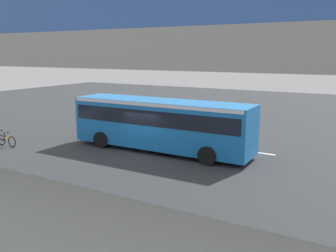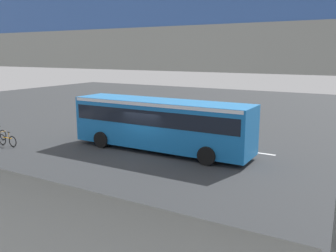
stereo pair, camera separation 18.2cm
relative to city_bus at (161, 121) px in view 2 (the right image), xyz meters
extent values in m
plane|color=#2D3033|center=(0.53, 0.90, -1.88)|extent=(80.00, 80.00, 0.00)
cube|color=#196BB7|center=(-0.01, 0.00, -0.17)|extent=(11.50, 2.55, 2.86)
cube|color=black|center=(-0.01, 0.00, 0.35)|extent=(11.04, 2.59, 0.90)
cube|color=white|center=(-0.01, 0.00, 1.15)|extent=(11.27, 2.58, 0.20)
cube|color=black|center=(5.76, 0.00, 0.18)|extent=(0.04, 2.24, 1.20)
cylinder|color=black|center=(3.67, 1.27, -1.36)|extent=(1.04, 0.30, 1.04)
cylinder|color=black|center=(3.67, -1.27, -1.36)|extent=(1.04, 0.30, 1.04)
cylinder|color=black|center=(-3.69, 1.27, -1.36)|extent=(1.04, 0.30, 1.04)
cylinder|color=black|center=(-3.69, -1.27, -1.36)|extent=(1.04, 0.30, 1.04)
torus|color=black|center=(10.99, 3.14, -1.52)|extent=(0.72, 0.06, 0.72)
torus|color=black|center=(9.78, 4.04, -1.52)|extent=(0.72, 0.06, 0.72)
torus|color=black|center=(8.73, 4.04, -1.52)|extent=(0.72, 0.06, 0.72)
cube|color=orange|center=(9.26, 4.04, -1.34)|extent=(0.89, 0.04, 0.04)
cylinder|color=orange|center=(9.07, 4.04, -1.14)|extent=(0.03, 0.03, 0.40)
cube|color=black|center=(9.07, 4.04, -0.94)|extent=(0.20, 0.08, 0.04)
cylinder|color=orange|center=(9.66, 4.04, -0.97)|extent=(0.02, 0.44, 0.02)
cylinder|color=slate|center=(-5.12, -2.58, -0.48)|extent=(0.08, 0.08, 2.80)
cube|color=red|center=(-5.12, -2.58, 0.62)|extent=(0.04, 0.60, 0.60)
cube|color=silver|center=(-5.47, -2.52, -1.88)|extent=(2.00, 0.20, 0.01)
cube|color=silver|center=(-1.47, -2.52, -1.88)|extent=(2.00, 0.20, 0.01)
cube|color=silver|center=(2.53, -2.52, -1.88)|extent=(2.00, 0.20, 0.01)
cube|color=silver|center=(6.53, -2.52, -1.88)|extent=(2.00, 0.20, 0.01)
camera|label=1|loc=(-11.07, 18.51, 4.07)|focal=38.33mm
camera|label=2|loc=(-11.22, 18.42, 4.07)|focal=38.33mm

